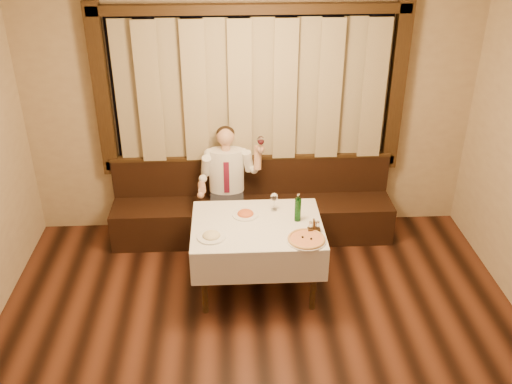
{
  "coord_description": "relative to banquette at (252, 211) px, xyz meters",
  "views": [
    {
      "loc": [
        -0.26,
        -3.01,
        3.65
      ],
      "look_at": [
        0.0,
        1.9,
        1.0
      ],
      "focal_mm": 40.0,
      "sensor_mm": 36.0,
      "label": 1
    }
  ],
  "objects": [
    {
      "name": "pasta_cream",
      "position": [
        -0.44,
        -1.24,
        0.48
      ],
      "size": [
        0.27,
        0.27,
        0.09
      ],
      "rotation": [
        0.0,
        0.0,
        0.06
      ],
      "color": "white",
      "rests_on": "dining_table"
    },
    {
      "name": "dining_table",
      "position": [
        0.0,
        -1.02,
        0.34
      ],
      "size": [
        1.27,
        0.97,
        0.76
      ],
      "color": "black",
      "rests_on": "ground"
    },
    {
      "name": "table_wine_glass",
      "position": [
        0.18,
        -0.77,
        0.59
      ],
      "size": [
        0.07,
        0.07,
        0.2
      ],
      "rotation": [
        0.0,
        0.0,
        0.36
      ],
      "color": "white",
      "rests_on": "dining_table"
    },
    {
      "name": "green_bottle",
      "position": [
        0.4,
        -0.98,
        0.57
      ],
      "size": [
        0.06,
        0.06,
        0.29
      ],
      "rotation": [
        0.0,
        0.0,
        -0.09
      ],
      "color": "#0F4713",
      "rests_on": "dining_table"
    },
    {
      "name": "room",
      "position": [
        -0.0,
        -1.75,
        1.19
      ],
      "size": [
        5.01,
        6.01,
        2.81
      ],
      "color": "black",
      "rests_on": "ground"
    },
    {
      "name": "cruet_caddy",
      "position": [
        0.53,
        -1.19,
        0.49
      ],
      "size": [
        0.12,
        0.07,
        0.13
      ],
      "rotation": [
        0.0,
        0.0,
        0.08
      ],
      "color": "black",
      "rests_on": "dining_table"
    },
    {
      "name": "pizza",
      "position": [
        0.44,
        -1.35,
        0.46
      ],
      "size": [
        0.37,
        0.37,
        0.04
      ],
      "rotation": [
        0.0,
        0.0,
        0.43
      ],
      "color": "white",
      "rests_on": "dining_table"
    },
    {
      "name": "seated_man",
      "position": [
        -0.28,
        -0.09,
        0.49
      ],
      "size": [
        0.73,
        0.55,
        1.36
      ],
      "color": "black",
      "rests_on": "ground"
    },
    {
      "name": "pasta_red",
      "position": [
        -0.11,
        -0.85,
        0.48
      ],
      "size": [
        0.26,
        0.26,
        0.09
      ],
      "rotation": [
        0.0,
        0.0,
        -0.13
      ],
      "color": "white",
      "rests_on": "dining_table"
    },
    {
      "name": "banquette",
      "position": [
        0.0,
        0.0,
        0.0
      ],
      "size": [
        3.2,
        0.61,
        0.94
      ],
      "color": "black",
      "rests_on": "ground"
    }
  ]
}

